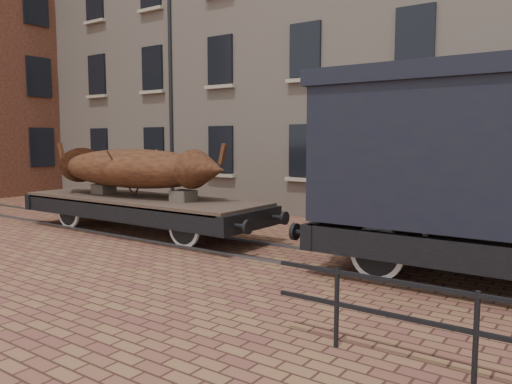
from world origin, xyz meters
The scene contains 5 objects.
ground centered at (0.00, 0.00, 0.00)m, with size 90.00×90.00×0.00m, color brown.
rail_track centered at (0.00, 0.00, 0.03)m, with size 30.00×1.52×0.06m.
flatcar_wagon centered at (-4.77, 0.00, 0.79)m, with size 8.41×2.28×1.27m.
iron_boat centered at (-5.04, 0.00, 1.77)m, with size 6.11×2.12×1.48m.
goods_van centered at (4.30, 0.00, 2.40)m, with size 7.41×2.70×3.83m.
Camera 1 is at (5.62, -9.21, 2.56)m, focal length 35.00 mm.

